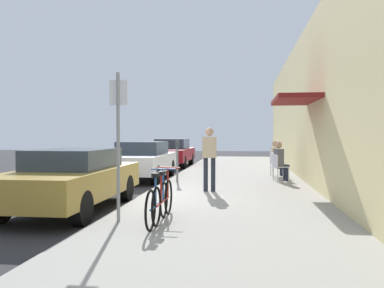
% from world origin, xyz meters
% --- Properties ---
extents(ground_plane, '(60.00, 60.00, 0.00)m').
position_xyz_m(ground_plane, '(0.00, 0.00, 0.00)').
color(ground_plane, '#2D2D30').
extents(sidewalk_slab, '(4.50, 32.00, 0.12)m').
position_xyz_m(sidewalk_slab, '(2.25, 2.00, 0.06)').
color(sidewalk_slab, '#9E9B93').
rests_on(sidewalk_slab, ground_plane).
extents(building_facade, '(1.40, 32.00, 5.07)m').
position_xyz_m(building_facade, '(4.64, 2.00, 2.53)').
color(building_facade, beige).
rests_on(building_facade, ground_plane).
extents(parked_car_0, '(1.80, 4.40, 1.32)m').
position_xyz_m(parked_car_0, '(-1.10, -1.70, 0.70)').
color(parked_car_0, '#A58433').
rests_on(parked_car_0, ground_plane).
extents(parked_car_1, '(1.80, 4.40, 1.38)m').
position_xyz_m(parked_car_1, '(-1.10, 4.30, 0.72)').
color(parked_car_1, silver).
rests_on(parked_car_1, ground_plane).
extents(parked_car_2, '(1.80, 4.40, 1.41)m').
position_xyz_m(parked_car_2, '(-1.10, 10.39, 0.73)').
color(parked_car_2, maroon).
rests_on(parked_car_2, ground_plane).
extents(parking_meter, '(0.12, 0.10, 1.32)m').
position_xyz_m(parking_meter, '(0.45, 2.75, 0.89)').
color(parking_meter, slate).
rests_on(parking_meter, sidewalk_slab).
extents(street_sign, '(0.32, 0.06, 2.60)m').
position_xyz_m(street_sign, '(0.40, -3.15, 1.64)').
color(street_sign, gray).
rests_on(street_sign, sidewalk_slab).
extents(bicycle_0, '(0.46, 1.71, 0.90)m').
position_xyz_m(bicycle_0, '(1.13, -3.28, 0.48)').
color(bicycle_0, black).
rests_on(bicycle_0, sidewalk_slab).
extents(bicycle_1, '(0.46, 1.71, 0.90)m').
position_xyz_m(bicycle_1, '(1.15, -2.95, 0.48)').
color(bicycle_1, black).
rests_on(bicycle_1, sidewalk_slab).
extents(cafe_chair_0, '(0.55, 0.55, 0.87)m').
position_xyz_m(cafe_chair_0, '(3.69, 3.45, 0.62)').
color(cafe_chair_0, silver).
rests_on(cafe_chair_0, sidewalk_slab).
extents(seated_patron_0, '(0.51, 0.46, 1.29)m').
position_xyz_m(seated_patron_0, '(3.75, 3.47, 0.82)').
color(seated_patron_0, '#232838').
rests_on(seated_patron_0, sidewalk_slab).
extents(cafe_chair_1, '(0.46, 0.46, 0.87)m').
position_xyz_m(cafe_chair_1, '(3.69, 4.34, 0.62)').
color(cafe_chair_1, silver).
rests_on(cafe_chair_1, sidewalk_slab).
extents(cafe_chair_2, '(0.50, 0.50, 0.87)m').
position_xyz_m(cafe_chair_2, '(3.69, 5.14, 0.62)').
color(cafe_chair_2, silver).
rests_on(cafe_chair_2, sidewalk_slab).
extents(seated_patron_2, '(0.46, 0.40, 1.29)m').
position_xyz_m(seated_patron_2, '(3.75, 5.14, 0.82)').
color(seated_patron_2, '#232838').
rests_on(seated_patron_2, sidewalk_slab).
extents(pedestrian_standing, '(0.36, 0.22, 1.70)m').
position_xyz_m(pedestrian_standing, '(1.66, 0.73, 1.12)').
color(pedestrian_standing, '#232838').
rests_on(pedestrian_standing, sidewalk_slab).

